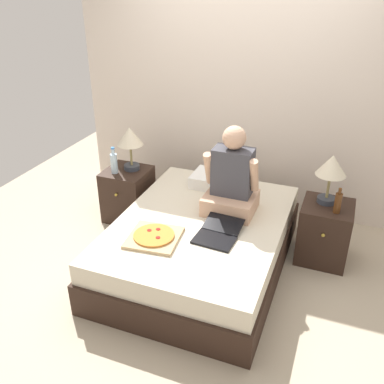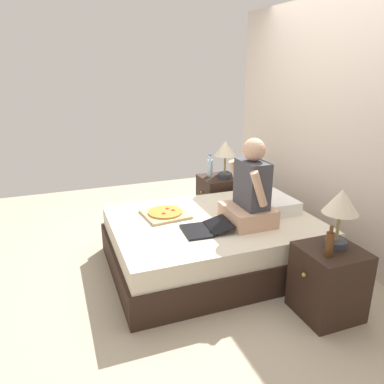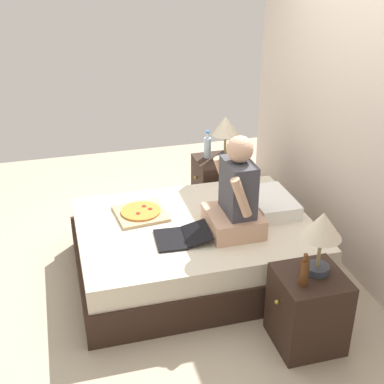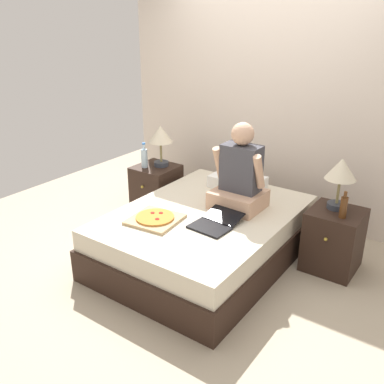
% 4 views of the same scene
% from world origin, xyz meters
% --- Properties ---
extents(ground_plane, '(5.65, 5.65, 0.00)m').
position_xyz_m(ground_plane, '(0.00, 0.00, 0.00)').
color(ground_plane, tan).
extents(wall_back, '(3.65, 0.12, 2.50)m').
position_xyz_m(wall_back, '(0.00, 1.32, 1.25)').
color(wall_back, beige).
rests_on(wall_back, ground).
extents(bed, '(1.42, 1.91, 0.47)m').
position_xyz_m(bed, '(0.00, 0.00, 0.23)').
color(bed, black).
rests_on(bed, ground).
extents(nightstand_left, '(0.44, 0.47, 0.55)m').
position_xyz_m(nightstand_left, '(-1.00, 0.52, 0.28)').
color(nightstand_left, black).
rests_on(nightstand_left, ground).
extents(lamp_on_left_nightstand, '(0.26, 0.26, 0.45)m').
position_xyz_m(lamp_on_left_nightstand, '(-0.96, 0.57, 0.88)').
color(lamp_on_left_nightstand, '#333842').
rests_on(lamp_on_left_nightstand, nightstand_left).
extents(water_bottle, '(0.07, 0.07, 0.28)m').
position_xyz_m(water_bottle, '(-1.08, 0.43, 0.67)').
color(water_bottle, silver).
rests_on(water_bottle, nightstand_left).
extents(nightstand_right, '(0.44, 0.47, 0.55)m').
position_xyz_m(nightstand_right, '(1.00, 0.52, 0.28)').
color(nightstand_right, black).
rests_on(nightstand_right, ground).
extents(lamp_on_right_nightstand, '(0.26, 0.26, 0.45)m').
position_xyz_m(lamp_on_right_nightstand, '(0.97, 0.57, 0.88)').
color(lamp_on_right_nightstand, '#333842').
rests_on(lamp_on_right_nightstand, nightstand_right).
extents(beer_bottle, '(0.06, 0.06, 0.23)m').
position_xyz_m(beer_bottle, '(1.07, 0.42, 0.65)').
color(beer_bottle, '#512D14').
rests_on(beer_bottle, nightstand_right).
extents(pillow, '(0.52, 0.34, 0.12)m').
position_xyz_m(pillow, '(-0.06, 0.68, 0.53)').
color(pillow, white).
rests_on(pillow, bed).
extents(person_seated, '(0.47, 0.40, 0.78)m').
position_xyz_m(person_seated, '(0.18, 0.27, 0.76)').
color(person_seated, tan).
rests_on(person_seated, bed).
extents(laptop, '(0.34, 0.43, 0.07)m').
position_xyz_m(laptop, '(0.21, -0.18, 0.49)').
color(laptop, black).
rests_on(laptop, bed).
extents(pizza_box, '(0.44, 0.44, 0.05)m').
position_xyz_m(pizza_box, '(-0.25, -0.39, 0.49)').
color(pizza_box, tan).
rests_on(pizza_box, bed).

